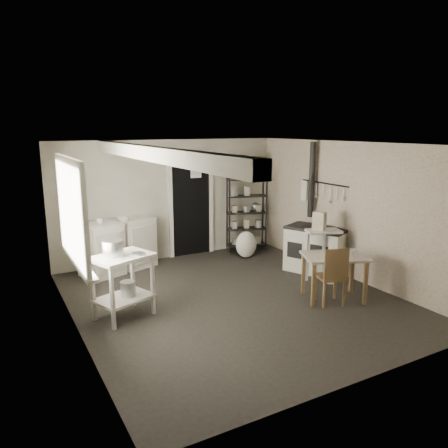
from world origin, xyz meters
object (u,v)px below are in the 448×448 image
base_cabinets (118,246)px  flour_sack (246,245)px  shelf_rack (247,205)px  prep_table (123,289)px  stockpot (113,251)px  work_table (334,275)px  chair (331,272)px  stove (316,248)px

base_cabinets → flour_sack: (2.44, -0.41, -0.22)m
shelf_rack → prep_table: bearing=-128.6°
stockpot → work_table: 3.21m
work_table → stockpot: bearing=163.6°
prep_table → chair: chair is taller
shelf_rack → base_cabinets: bearing=-160.0°
stockpot → base_cabinets: bearing=73.4°
prep_table → base_cabinets: bearing=76.4°
shelf_rack → stove: 1.93m
prep_table → stockpot: bearing=173.7°
prep_table → shelf_rack: (3.22, 2.07, 0.55)m
prep_table → flour_sack: (2.92, 1.59, -0.16)m
prep_table → shelf_rack: bearing=32.7°
prep_table → base_cabinets: base_cabinets is taller
stockpot → chair: bearing=-19.1°
stove → flour_sack: stove is taller
chair → base_cabinets: bearing=144.9°
prep_table → flour_sack: 3.33m
stockpot → stove: stockpot is taller
work_table → shelf_rack: bearing=84.4°
stockpot → chair: (2.87, -0.99, -0.45)m
stove → work_table: stove is taller
chair → stockpot: bearing=178.5°
stove → flour_sack: 1.51m
stockpot → flour_sack: stockpot is taller
shelf_rack → work_table: size_ratio=1.91×
shelf_rack → work_table: shelf_rack is taller
work_table → flour_sack: 2.48m
work_table → stove: bearing=61.4°
base_cabinets → chair: size_ratio=1.60×
stockpot → stove: bearing=3.4°
work_table → chair: (-0.16, -0.10, 0.10)m
flour_sack → chair: bearing=-93.4°
stove → work_table: size_ratio=1.15×
stockpot → chair: size_ratio=0.34×
base_cabinets → chair: chair is taller
stockpot → chair: 3.07m
shelf_rack → stove: size_ratio=1.67×
prep_table → shelf_rack: size_ratio=0.51×
shelf_rack → stove: shelf_rack is taller
shelf_rack → work_table: bearing=-77.0°
stove → work_table: bearing=-143.0°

